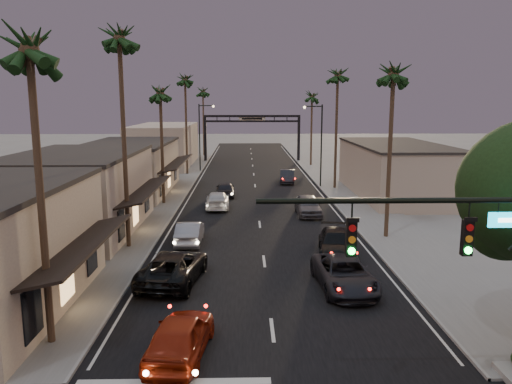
{
  "coord_description": "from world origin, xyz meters",
  "views": [
    {
      "loc": [
        -1.08,
        -9.11,
        9.21
      ],
      "look_at": [
        -0.28,
        28.18,
        2.5
      ],
      "focal_mm": 35.0,
      "sensor_mm": 36.0,
      "label": 1
    }
  ],
  "objects_px": {
    "palm_lc": "(160,88)",
    "curbside_black": "(337,243)",
    "arch": "(252,126)",
    "palm_ld": "(185,76)",
    "palm_lb": "(119,31)",
    "streetlight_right": "(319,139)",
    "streetlight_left": "(202,132)",
    "palm_la": "(28,37)",
    "traffic_signal": "(490,254)",
    "oncoming_red": "(180,336)",
    "oncoming_silver": "(190,233)",
    "palm_ra": "(394,68)",
    "palm_far": "(203,89)",
    "oncoming_pickup": "(173,267)",
    "palm_rb": "(338,71)",
    "palm_rc": "(312,94)",
    "curbside_near": "(344,274)"
  },
  "relations": [
    {
      "from": "palm_lc",
      "to": "curbside_black",
      "type": "relative_size",
      "value": 2.29
    },
    {
      "from": "arch",
      "to": "palm_ld",
      "type": "relative_size",
      "value": 1.07
    },
    {
      "from": "palm_lb",
      "to": "palm_lc",
      "type": "height_order",
      "value": "palm_lb"
    },
    {
      "from": "palm_ld",
      "to": "palm_lb",
      "type": "bearing_deg",
      "value": -90.0
    },
    {
      "from": "streetlight_right",
      "to": "streetlight_left",
      "type": "xyz_separation_m",
      "value": [
        -13.84,
        13.0,
        0.0
      ]
    },
    {
      "from": "streetlight_right",
      "to": "palm_la",
      "type": "xyz_separation_m",
      "value": [
        -15.52,
        -36.0,
        6.11
      ]
    },
    {
      "from": "traffic_signal",
      "to": "oncoming_red",
      "type": "bearing_deg",
      "value": 156.79
    },
    {
      "from": "traffic_signal",
      "to": "oncoming_red",
      "type": "height_order",
      "value": "traffic_signal"
    },
    {
      "from": "streetlight_right",
      "to": "oncoming_red",
      "type": "xyz_separation_m",
      "value": [
        -10.4,
        -37.07,
        -4.52
      ]
    },
    {
      "from": "oncoming_red",
      "to": "oncoming_silver",
      "type": "height_order",
      "value": "oncoming_red"
    },
    {
      "from": "palm_ld",
      "to": "oncoming_silver",
      "type": "distance_m",
      "value": 34.36
    },
    {
      "from": "oncoming_silver",
      "to": "oncoming_red",
      "type": "bearing_deg",
      "value": 94.78
    },
    {
      "from": "traffic_signal",
      "to": "palm_ra",
      "type": "xyz_separation_m",
      "value": [
        2.91,
        20.0,
        6.36
      ]
    },
    {
      "from": "palm_ra",
      "to": "curbside_black",
      "type": "xyz_separation_m",
      "value": [
        -4.15,
        -3.96,
        -10.67
      ]
    },
    {
      "from": "traffic_signal",
      "to": "palm_lc",
      "type": "height_order",
      "value": "palm_lc"
    },
    {
      "from": "streetlight_left",
      "to": "curbside_black",
      "type": "distance_m",
      "value": 39.88
    },
    {
      "from": "palm_ld",
      "to": "palm_far",
      "type": "distance_m",
      "value": 23.02
    },
    {
      "from": "traffic_signal",
      "to": "palm_la",
      "type": "height_order",
      "value": "palm_la"
    },
    {
      "from": "oncoming_pickup",
      "to": "oncoming_silver",
      "type": "distance_m",
      "value": 7.24
    },
    {
      "from": "palm_rb",
      "to": "oncoming_silver",
      "type": "xyz_separation_m",
      "value": [
        -13.38,
        -21.09,
        -11.67
      ]
    },
    {
      "from": "palm_la",
      "to": "oncoming_red",
      "type": "height_order",
      "value": "palm_la"
    },
    {
      "from": "palm_rc",
      "to": "curbside_black",
      "type": "bearing_deg",
      "value": -95.4
    },
    {
      "from": "palm_ld",
      "to": "palm_ra",
      "type": "height_order",
      "value": "palm_ld"
    },
    {
      "from": "streetlight_right",
      "to": "palm_la",
      "type": "height_order",
      "value": "palm_la"
    },
    {
      "from": "arch",
      "to": "traffic_signal",
      "type": "bearing_deg",
      "value": -85.07
    },
    {
      "from": "palm_ra",
      "to": "palm_rb",
      "type": "relative_size",
      "value": 0.93
    },
    {
      "from": "palm_rb",
      "to": "palm_far",
      "type": "xyz_separation_m",
      "value": [
        -16.9,
        34.0,
        -0.97
      ]
    },
    {
      "from": "arch",
      "to": "palm_lc",
      "type": "distance_m",
      "value": 35.41
    },
    {
      "from": "arch",
      "to": "palm_ra",
      "type": "height_order",
      "value": "palm_ra"
    },
    {
      "from": "palm_ra",
      "to": "palm_ld",
      "type": "bearing_deg",
      "value": 119.02
    },
    {
      "from": "palm_far",
      "to": "oncoming_silver",
      "type": "bearing_deg",
      "value": -86.34
    },
    {
      "from": "streetlight_right",
      "to": "palm_lb",
      "type": "height_order",
      "value": "palm_lb"
    },
    {
      "from": "palm_ra",
      "to": "oncoming_pickup",
      "type": "xyz_separation_m",
      "value": [
        -13.43,
        -8.33,
        -10.63
      ]
    },
    {
      "from": "oncoming_pickup",
      "to": "streetlight_left",
      "type": "bearing_deg",
      "value": -79.39
    },
    {
      "from": "palm_lb",
      "to": "palm_far",
      "type": "relative_size",
      "value": 1.15
    },
    {
      "from": "palm_la",
      "to": "palm_far",
      "type": "distance_m",
      "value": 69.0
    },
    {
      "from": "palm_lb",
      "to": "curbside_black",
      "type": "bearing_deg",
      "value": -8.53
    },
    {
      "from": "streetlight_right",
      "to": "palm_lc",
      "type": "height_order",
      "value": "palm_lc"
    },
    {
      "from": "streetlight_left",
      "to": "palm_rb",
      "type": "height_order",
      "value": "palm_rb"
    },
    {
      "from": "streetlight_left",
      "to": "palm_ld",
      "type": "distance_m",
      "value": 7.88
    },
    {
      "from": "palm_rc",
      "to": "oncoming_red",
      "type": "xyz_separation_m",
      "value": [
        -12.08,
        -56.07,
        -9.66
      ]
    },
    {
      "from": "palm_lc",
      "to": "palm_far",
      "type": "xyz_separation_m",
      "value": [
        0.3,
        42.0,
        0.97
      ]
    },
    {
      "from": "palm_la",
      "to": "palm_ra",
      "type": "relative_size",
      "value": 1.0
    },
    {
      "from": "traffic_signal",
      "to": "palm_far",
      "type": "relative_size",
      "value": 0.64
    },
    {
      "from": "traffic_signal",
      "to": "streetlight_right",
      "type": "distance_m",
      "value": 41.02
    },
    {
      "from": "streetlight_right",
      "to": "palm_rc",
      "type": "height_order",
      "value": "palm_rc"
    },
    {
      "from": "palm_far",
      "to": "oncoming_silver",
      "type": "xyz_separation_m",
      "value": [
        3.52,
        -55.09,
        -10.7
      ]
    },
    {
      "from": "palm_lb",
      "to": "curbside_near",
      "type": "distance_m",
      "value": 19.22
    },
    {
      "from": "oncoming_pickup",
      "to": "streetlight_right",
      "type": "bearing_deg",
      "value": -104.05
    },
    {
      "from": "palm_ra",
      "to": "oncoming_pickup",
      "type": "relative_size",
      "value": 2.25
    }
  ]
}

